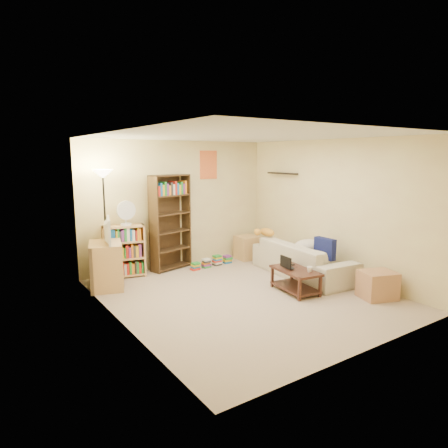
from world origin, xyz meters
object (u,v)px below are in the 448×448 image
(coffee_table, at_px, (295,278))
(sofa, at_px, (303,259))
(laptop, at_px, (292,267))
(short_bookshelf, at_px, (124,251))
(desk_fan, at_px, (126,213))
(television, at_px, (104,231))
(floor_lamp, at_px, (104,194))
(tall_bookshelf, at_px, (170,220))
(end_cabinet, at_px, (377,285))
(mug, at_px, (309,269))
(side_table, at_px, (247,248))
(tv_stand, at_px, (106,265))
(tabby_cat, at_px, (265,232))

(coffee_table, bearing_deg, sofa, 45.74)
(laptop, bearing_deg, short_bookshelf, 68.84)
(laptop, relative_size, desk_fan, 0.77)
(television, relative_size, floor_lamp, 0.36)
(tall_bookshelf, height_order, end_cabinet, tall_bookshelf)
(sofa, relative_size, floor_lamp, 1.11)
(mug, bearing_deg, television, 140.12)
(coffee_table, distance_m, television, 3.24)
(coffee_table, xyz_separation_m, side_table, (0.64, 2.15, 0.01))
(desk_fan, distance_m, floor_lamp, 0.64)
(sofa, xyz_separation_m, coffee_table, (-0.76, -0.60, -0.08))
(tall_bookshelf, bearing_deg, tv_stand, -177.03)
(mug, bearing_deg, tall_bookshelf, 113.96)
(short_bookshelf, bearing_deg, tv_stand, -124.79)
(sofa, xyz_separation_m, mug, (-0.67, -0.82, 0.11))
(mug, distance_m, desk_fan, 3.36)
(tabby_cat, bearing_deg, short_bookshelf, 160.23)
(floor_lamp, bearing_deg, short_bookshelf, 35.13)
(sofa, relative_size, end_cabinet, 4.29)
(sofa, height_order, tv_stand, tv_stand)
(desk_fan, height_order, end_cabinet, desk_fan)
(tv_stand, height_order, floor_lamp, floor_lamp)
(sofa, xyz_separation_m, side_table, (-0.12, 1.55, -0.06))
(laptop, relative_size, short_bookshelf, 0.36)
(side_table, height_order, end_cabinet, side_table)
(laptop, xyz_separation_m, end_cabinet, (0.85, -1.03, -0.18))
(sofa, height_order, laptop, sofa)
(tabby_cat, distance_m, laptop, 1.48)
(sofa, relative_size, mug, 22.70)
(tall_bookshelf, relative_size, short_bookshelf, 1.93)
(mug, relative_size, television, 0.14)
(tabby_cat, height_order, end_cabinet, tabby_cat)
(laptop, xyz_separation_m, floor_lamp, (-2.43, 1.98, 1.19))
(short_bookshelf, bearing_deg, side_table, 7.82)
(television, bearing_deg, coffee_table, -111.02)
(tall_bookshelf, bearing_deg, laptop, -78.73)
(sofa, height_order, short_bookshelf, short_bookshelf)
(tabby_cat, xyz_separation_m, tall_bookshelf, (-1.62, 0.93, 0.27))
(television, xyz_separation_m, tall_bookshelf, (1.43, 0.44, -0.01))
(tabby_cat, height_order, tall_bookshelf, tall_bookshelf)
(mug, relative_size, side_table, 0.19)
(side_table, bearing_deg, end_cabinet, -85.98)
(coffee_table, height_order, laptop, laptop)
(short_bookshelf, xyz_separation_m, desk_fan, (0.05, -0.05, 0.71))
(mug, height_order, floor_lamp, floor_lamp)
(short_bookshelf, height_order, desk_fan, desk_fan)
(sofa, bearing_deg, floor_lamp, 70.23)
(coffee_table, bearing_deg, tv_stand, 149.54)
(tv_stand, distance_m, side_table, 3.14)
(tv_stand, bearing_deg, tall_bookshelf, 33.81)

